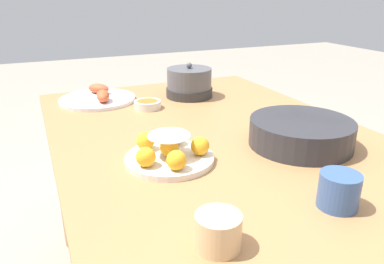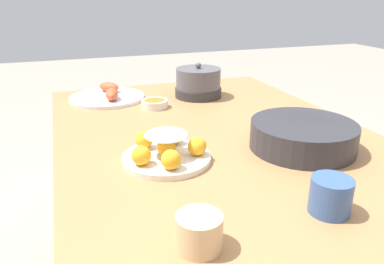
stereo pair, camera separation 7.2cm
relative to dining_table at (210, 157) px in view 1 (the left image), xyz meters
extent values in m
cylinder|color=#A87547|center=(-0.63, -0.44, -0.30)|extent=(0.06, 0.06, 0.73)
cylinder|color=#A87547|center=(-0.63, 0.44, -0.30)|extent=(0.06, 0.06, 0.73)
cube|color=#A87547|center=(0.00, 0.00, 0.08)|extent=(1.36, 0.97, 0.03)
cylinder|color=silver|center=(0.16, -0.20, 0.10)|extent=(0.24, 0.24, 0.02)
sphere|color=#F4A823|center=(0.24, -0.21, 0.13)|extent=(0.05, 0.05, 0.05)
sphere|color=#F4A823|center=(0.19, -0.12, 0.13)|extent=(0.05, 0.05, 0.05)
sphere|color=#F4A823|center=(0.09, -0.16, 0.13)|extent=(0.05, 0.05, 0.05)
sphere|color=#F4A823|center=(0.09, -0.24, 0.13)|extent=(0.05, 0.05, 0.05)
sphere|color=#F4A823|center=(0.20, -0.27, 0.13)|extent=(0.05, 0.05, 0.05)
ellipsoid|color=white|center=(0.16, -0.20, 0.17)|extent=(0.11, 0.11, 0.02)
sphere|color=#F4A823|center=(0.16, -0.20, 0.13)|extent=(0.05, 0.05, 0.05)
cylinder|color=#2D2D33|center=(0.21, 0.19, 0.13)|extent=(0.30, 0.30, 0.08)
cylinder|color=brown|center=(0.21, 0.19, 0.17)|extent=(0.24, 0.24, 0.01)
cylinder|color=silver|center=(-0.31, -0.11, 0.11)|extent=(0.10, 0.10, 0.03)
cylinder|color=#B26623|center=(-0.31, -0.11, 0.12)|extent=(0.08, 0.08, 0.01)
cylinder|color=silver|center=(-0.49, -0.27, 0.10)|extent=(0.30, 0.30, 0.01)
ellipsoid|color=#D1512D|center=(-0.43, -0.26, 0.13)|extent=(0.11, 0.06, 0.04)
ellipsoid|color=#D1512D|center=(-0.56, -0.25, 0.13)|extent=(0.10, 0.10, 0.04)
cylinder|color=#DBB27F|center=(0.52, -0.24, 0.13)|extent=(0.08, 0.08, 0.06)
cylinder|color=#38568E|center=(0.51, 0.05, 0.13)|extent=(0.08, 0.08, 0.08)
cylinder|color=#2D2D2D|center=(-0.41, 0.10, 0.11)|extent=(0.20, 0.20, 0.04)
cylinder|color=#515156|center=(-0.41, 0.10, 0.17)|extent=(0.19, 0.19, 0.08)
sphere|color=#515156|center=(-0.41, 0.10, 0.23)|extent=(0.02, 0.02, 0.02)
camera|label=1|loc=(1.01, -0.50, 0.52)|focal=35.00mm
camera|label=2|loc=(1.04, -0.44, 0.52)|focal=35.00mm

